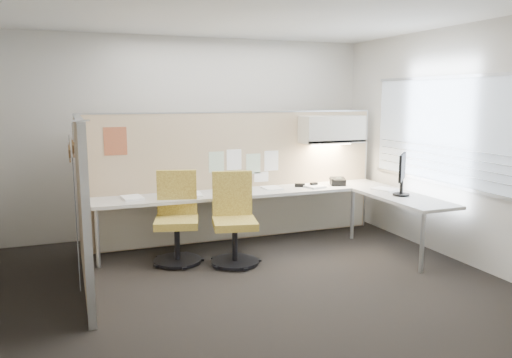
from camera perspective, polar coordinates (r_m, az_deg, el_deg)
name	(u,v)px	position (r m, az deg, el deg)	size (l,w,h in m)	color
floor	(237,283)	(5.46, -2.23, -11.78)	(5.50, 4.50, 0.01)	black
ceiling	(235,10)	(5.16, -2.44, 18.73)	(5.50, 4.50, 0.01)	white
wall_back	(186,136)	(7.28, -8.00, 4.85)	(5.50, 0.02, 2.80)	beige
wall_front	(353,191)	(3.10, 11.04, -1.36)	(5.50, 0.02, 2.80)	beige
wall_right	(449,144)	(6.54, 21.23, 3.79)	(0.02, 4.50, 2.80)	beige
window_pane	(448,131)	(6.51, 21.14, 5.10)	(0.01, 2.80, 1.30)	#909CA7
partition_back	(237,177)	(6.87, -2.20, 0.25)	(4.10, 0.06, 1.75)	tan
partition_left	(83,204)	(5.44, -19.20, -2.71)	(0.06, 2.20, 1.75)	tan
desk	(276,201)	(6.62, 2.26, -2.50)	(4.00, 2.07, 0.73)	beige
overhead_bin	(332,129)	(7.16, 8.65, 5.64)	(0.90, 0.36, 0.38)	beige
task_light_strip	(331,144)	(7.18, 8.61, 3.96)	(0.60, 0.06, 0.02)	#FFEABF
pinned_papers	(243,165)	(6.84, -1.49, 1.55)	(1.01, 0.00, 0.47)	#8CBF8C
poster	(115,141)	(6.44, -15.77, 4.18)	(0.28, 0.00, 0.35)	#EC561D
chair_left	(177,221)	(6.06, -9.02, -4.72)	(0.61, 0.63, 1.07)	black
chair_right	(234,222)	(5.95, -2.54, -4.90)	(0.59, 0.61, 1.07)	black
monitor	(402,172)	(6.52, 16.36, 0.80)	(0.37, 0.39, 0.53)	black
phone	(337,182)	(7.13, 9.29, -0.29)	(0.26, 0.25, 0.12)	black
stapler	(300,185)	(6.93, 5.03, -0.71)	(0.14, 0.04, 0.05)	black
tape_dispenser	(314,185)	(6.96, 6.63, -0.64)	(0.10, 0.06, 0.06)	black
coat_hook	(73,166)	(4.37, -20.23, 1.45)	(0.18, 0.48, 1.43)	silver
paper_stack_0	(132,198)	(6.28, -13.97, -2.11)	(0.23, 0.30, 0.03)	white
paper_stack_1	(192,195)	(6.37, -7.29, -1.78)	(0.23, 0.30, 0.02)	white
paper_stack_2	(237,192)	(6.46, -2.22, -1.48)	(0.23, 0.30, 0.03)	white
paper_stack_3	(272,188)	(6.80, 1.78, -1.02)	(0.23, 0.30, 0.02)	white
paper_stack_4	(313,186)	(6.93, 6.54, -0.83)	(0.23, 0.30, 0.03)	white
paper_stack_5	(385,189)	(6.89, 14.50, -1.15)	(0.23, 0.30, 0.02)	white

